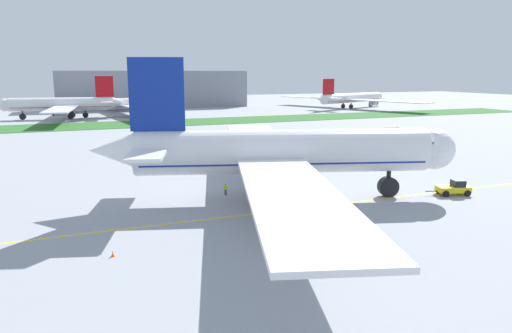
{
  "coord_description": "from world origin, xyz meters",
  "views": [
    {
      "loc": [
        -30.37,
        -54.4,
        17.1
      ],
      "look_at": [
        -5.71,
        6.7,
        4.14
      ],
      "focal_mm": 33.52,
      "sensor_mm": 36.0,
      "label": 1
    }
  ],
  "objects_px": {
    "traffic_cone_near_nose": "(113,254)",
    "parked_airliner_far_centre": "(128,104)",
    "pushback_tug": "(454,188)",
    "ground_crew_marshaller_front": "(296,176)",
    "service_truck_baggage_loader": "(389,132)",
    "parked_airliner_far_right": "(350,98)",
    "airliner_foreground": "(278,153)",
    "ground_crew_wingwalker_starboard": "(291,233)",
    "service_truck_fuel_bowser": "(323,146)",
    "parked_airliner_far_left": "(64,104)",
    "ground_crew_wingwalker_port": "(226,188)"
  },
  "relations": [
    {
      "from": "traffic_cone_near_nose",
      "to": "parked_airliner_far_centre",
      "type": "relative_size",
      "value": 0.01
    },
    {
      "from": "pushback_tug",
      "to": "parked_airliner_far_centre",
      "type": "height_order",
      "value": "parked_airliner_far_centre"
    },
    {
      "from": "pushback_tug",
      "to": "ground_crew_marshaller_front",
      "type": "bearing_deg",
      "value": 138.08
    },
    {
      "from": "service_truck_baggage_loader",
      "to": "parked_airliner_far_right",
      "type": "bearing_deg",
      "value": 62.55
    },
    {
      "from": "parked_airliner_far_centre",
      "to": "airliner_foreground",
      "type": "bearing_deg",
      "value": -89.04
    },
    {
      "from": "ground_crew_marshaller_front",
      "to": "ground_crew_wingwalker_starboard",
      "type": "bearing_deg",
      "value": -117.74
    },
    {
      "from": "pushback_tug",
      "to": "parked_airliner_far_right",
      "type": "xyz_separation_m",
      "value": [
        79.67,
        149.62,
        3.88
      ]
    },
    {
      "from": "parked_airliner_far_right",
      "to": "service_truck_fuel_bowser",
      "type": "bearing_deg",
      "value": -125.4
    },
    {
      "from": "parked_airliner_far_left",
      "to": "pushback_tug",
      "type": "bearing_deg",
      "value": -70.8
    },
    {
      "from": "airliner_foreground",
      "to": "pushback_tug",
      "type": "distance_m",
      "value": 25.86
    },
    {
      "from": "pushback_tug",
      "to": "parked_airliner_far_right",
      "type": "relative_size",
      "value": 0.08
    },
    {
      "from": "traffic_cone_near_nose",
      "to": "service_truck_baggage_loader",
      "type": "relative_size",
      "value": 0.1
    },
    {
      "from": "ground_crew_wingwalker_port",
      "to": "service_truck_fuel_bowser",
      "type": "height_order",
      "value": "service_truck_fuel_bowser"
    },
    {
      "from": "ground_crew_marshaller_front",
      "to": "parked_airliner_far_right",
      "type": "distance_m",
      "value": 165.52
    },
    {
      "from": "service_truck_baggage_loader",
      "to": "ground_crew_wingwalker_starboard",
      "type": "bearing_deg",
      "value": -133.67
    },
    {
      "from": "service_truck_fuel_bowser",
      "to": "ground_crew_wingwalker_port",
      "type": "bearing_deg",
      "value": -139.23
    },
    {
      "from": "service_truck_fuel_bowser",
      "to": "parked_airliner_far_right",
      "type": "relative_size",
      "value": 0.06
    },
    {
      "from": "parked_airliner_far_left",
      "to": "service_truck_baggage_loader",
      "type": "bearing_deg",
      "value": -48.26
    },
    {
      "from": "pushback_tug",
      "to": "parked_airliner_far_right",
      "type": "height_order",
      "value": "parked_airliner_far_right"
    },
    {
      "from": "pushback_tug",
      "to": "service_truck_fuel_bowser",
      "type": "bearing_deg",
      "value": 88.41
    },
    {
      "from": "parked_airliner_far_centre",
      "to": "traffic_cone_near_nose",
      "type": "bearing_deg",
      "value": -97.81
    },
    {
      "from": "ground_crew_wingwalker_port",
      "to": "ground_crew_wingwalker_starboard",
      "type": "bearing_deg",
      "value": -90.19
    },
    {
      "from": "airliner_foreground",
      "to": "ground_crew_marshaller_front",
      "type": "distance_m",
      "value": 12.01
    },
    {
      "from": "ground_crew_wingwalker_port",
      "to": "parked_airliner_far_centre",
      "type": "bearing_deg",
      "value": 88.43
    },
    {
      "from": "ground_crew_marshaller_front",
      "to": "traffic_cone_near_nose",
      "type": "distance_m",
      "value": 37.03
    },
    {
      "from": "ground_crew_marshaller_front",
      "to": "parked_airliner_far_right",
      "type": "bearing_deg",
      "value": 54.12
    },
    {
      "from": "airliner_foreground",
      "to": "service_truck_baggage_loader",
      "type": "bearing_deg",
      "value": 40.8
    },
    {
      "from": "parked_airliner_far_right",
      "to": "parked_airliner_far_left",
      "type": "bearing_deg",
      "value": -177.55
    },
    {
      "from": "ground_crew_marshaller_front",
      "to": "traffic_cone_near_nose",
      "type": "relative_size",
      "value": 2.97
    },
    {
      "from": "parked_airliner_far_centre",
      "to": "parked_airliner_far_left",
      "type": "bearing_deg",
      "value": -173.83
    },
    {
      "from": "traffic_cone_near_nose",
      "to": "parked_airliner_far_left",
      "type": "height_order",
      "value": "parked_airliner_far_left"
    },
    {
      "from": "pushback_tug",
      "to": "parked_airliner_far_left",
      "type": "bearing_deg",
      "value": 109.2
    },
    {
      "from": "ground_crew_marshaller_front",
      "to": "traffic_cone_near_nose",
      "type": "xyz_separation_m",
      "value": [
        -30.12,
        -21.52,
        -0.76
      ]
    },
    {
      "from": "ground_crew_wingwalker_port",
      "to": "ground_crew_marshaller_front",
      "type": "distance_m",
      "value": 13.35
    },
    {
      "from": "parked_airliner_far_right",
      "to": "traffic_cone_near_nose",
      "type": "bearing_deg",
      "value": -129.25
    },
    {
      "from": "service_truck_fuel_bowser",
      "to": "parked_airliner_far_centre",
      "type": "xyz_separation_m",
      "value": [
        -27.6,
        107.6,
        3.36
      ]
    },
    {
      "from": "service_truck_baggage_loader",
      "to": "parked_airliner_far_left",
      "type": "relative_size",
      "value": 0.08
    },
    {
      "from": "parked_airliner_far_right",
      "to": "airliner_foreground",
      "type": "bearing_deg",
      "value": -126.12
    },
    {
      "from": "service_truck_baggage_loader",
      "to": "parked_airliner_far_left",
      "type": "height_order",
      "value": "parked_airliner_far_left"
    },
    {
      "from": "service_truck_baggage_loader",
      "to": "parked_airliner_far_left",
      "type": "xyz_separation_m",
      "value": [
        -80.23,
        89.93,
        3.93
      ]
    },
    {
      "from": "ground_crew_marshaller_front",
      "to": "parked_airliner_far_left",
      "type": "height_order",
      "value": "parked_airliner_far_left"
    },
    {
      "from": "ground_crew_wingwalker_port",
      "to": "ground_crew_wingwalker_starboard",
      "type": "height_order",
      "value": "ground_crew_wingwalker_starboard"
    },
    {
      "from": "service_truck_fuel_bowser",
      "to": "airliner_foreground",
      "type": "bearing_deg",
      "value": -128.55
    },
    {
      "from": "airliner_foreground",
      "to": "pushback_tug",
      "type": "height_order",
      "value": "airliner_foreground"
    },
    {
      "from": "ground_crew_wingwalker_starboard",
      "to": "service_truck_fuel_bowser",
      "type": "distance_m",
      "value": 57.42
    },
    {
      "from": "service_truck_fuel_bowser",
      "to": "parked_airliner_far_centre",
      "type": "distance_m",
      "value": 111.13
    },
    {
      "from": "parked_airliner_far_left",
      "to": "parked_airliner_far_right",
      "type": "relative_size",
      "value": 0.89
    },
    {
      "from": "airliner_foreground",
      "to": "parked_airliner_far_left",
      "type": "bearing_deg",
      "value": 100.76
    },
    {
      "from": "traffic_cone_near_nose",
      "to": "service_truck_fuel_bowser",
      "type": "height_order",
      "value": "service_truck_fuel_bowser"
    },
    {
      "from": "ground_crew_marshaller_front",
      "to": "ground_crew_wingwalker_starboard",
      "type": "relative_size",
      "value": 0.99
    }
  ]
}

